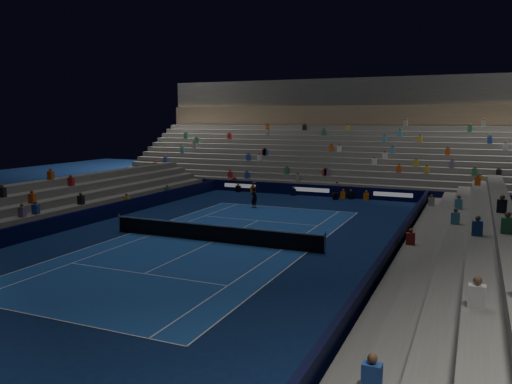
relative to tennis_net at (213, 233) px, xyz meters
name	(u,v)px	position (x,y,z in m)	size (l,w,h in m)	color
ground	(213,242)	(0.00, 0.00, -0.50)	(90.00, 90.00, 0.00)	#0C1D49
court_surface	(213,242)	(0.00, 0.00, -0.50)	(10.97, 23.77, 0.01)	#1C4A9B
sponsor_barrier_far	(312,190)	(0.00, 18.50, 0.00)	(44.00, 0.25, 1.00)	black
sponsor_barrier_east	(392,251)	(9.70, 0.00, 0.00)	(0.25, 37.00, 1.00)	black
sponsor_barrier_west	(77,219)	(-9.70, 0.00, 0.00)	(0.25, 37.00, 1.00)	black
grandstand_main	(339,151)	(0.00, 27.90, 2.87)	(44.00, 15.20, 11.20)	slate
grandstand_east	(471,250)	(13.17, 0.00, 0.41)	(5.00, 37.00, 2.50)	slate
grandstand_west	(35,209)	(-13.17, 0.00, 0.41)	(5.00, 37.00, 2.50)	slate
tennis_net	(213,233)	(0.00, 0.00, 0.00)	(12.90, 0.10, 1.10)	#B2B2B7
tennis_player	(254,198)	(-2.24, 10.82, 0.29)	(0.58, 0.38, 1.59)	black
broadcast_camera	(335,196)	(2.41, 17.28, -0.20)	(0.61, 0.96, 0.58)	black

